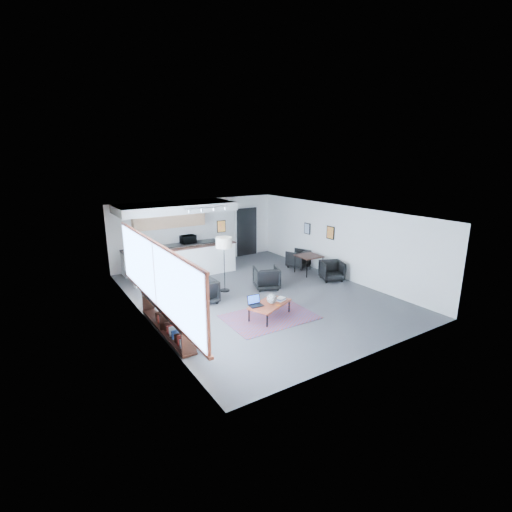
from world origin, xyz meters
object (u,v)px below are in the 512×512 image
laptop (255,302)px  microwave (188,238)px  armchair_left (203,290)px  coffee_table (270,304)px  floor_lamp (224,244)px  dining_table (309,257)px  book_stack (280,299)px  ceramic_pot (272,299)px  armchair_right (266,277)px  dining_chair_far (298,259)px  dining_chair_near (332,271)px

laptop → microwave: bearing=88.4°
laptop → armchair_left: 1.94m
coffee_table → floor_lamp: floor_lamp is taller
coffee_table → dining_table: dining_table is taller
dining_table → microwave: 4.78m
book_stack → dining_table: bearing=38.3°
coffee_table → ceramic_pot: bearing=-65.7°
armchair_left → armchair_right: (2.29, 0.02, 0.01)m
coffee_table → dining_table: bearing=12.5°
laptop → book_stack: size_ratio=1.15×
ceramic_pot → microwave: 5.89m
floor_lamp → microwave: 3.37m
armchair_right → dining_chair_far: size_ratio=1.23×
armchair_right → microwave: microwave is taller
floor_lamp → dining_chair_far: size_ratio=2.73×
book_stack → armchair_right: 2.12m
armchair_left → book_stack: bearing=126.5°
book_stack → dining_chair_far: dining_chair_far is taller
floor_lamp → ceramic_pot: bearing=-87.7°
ceramic_pot → armchair_left: bearing=119.4°
armchair_left → floor_lamp: (1.01, 0.55, 1.16)m
armchair_left → dining_table: bearing=-173.7°
armchair_left → dining_chair_near: bearing=173.4°
laptop → dining_chair_near: 4.25m
armchair_left → floor_lamp: size_ratio=0.44×
ceramic_pot → floor_lamp: 2.72m
armchair_right → dining_chair_far: armchair_right is taller
armchair_right → floor_lamp: 1.80m
laptop → dining_chair_far: (4.05, 3.19, -0.15)m
dining_table → dining_chair_far: dining_table is taller
armchair_right → floor_lamp: floor_lamp is taller
book_stack → dining_table: 3.95m
book_stack → coffee_table: bearing=-176.8°
laptop → armchair_right: armchair_right is taller
dining_table → microwave: microwave is taller
coffee_table → floor_lamp: 2.75m
ceramic_pot → microwave: (0.06, 5.86, 0.58)m
armchair_left → microwave: (1.17, 3.89, 0.73)m
armchair_left → coffee_table: bearing=118.5°
microwave → armchair_left: bearing=-112.7°
ceramic_pot → dining_chair_near: ceramic_pot is taller
dining_chair_far → microwave: (-3.55, 2.52, 0.80)m
book_stack → dining_chair_near: (3.27, 1.40, -0.12)m
ceramic_pot → armchair_left: (-1.11, 1.98, -0.15)m
dining_chair_far → dining_table: bearing=56.7°
coffee_table → book_stack: book_stack is taller
dining_chair_near → dining_chair_far: size_ratio=0.99×
laptop → ceramic_pot: 0.47m
coffee_table → laptop: bearing=140.3°
armchair_left → dining_table: size_ratio=0.92×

